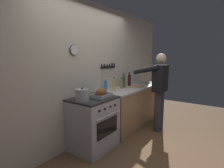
{
  "coord_description": "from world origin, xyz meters",
  "views": [
    {
      "loc": [
        -2.45,
        -0.99,
        1.6
      ],
      "look_at": [
        0.15,
        0.85,
        1.11
      ],
      "focal_mm": 28.74,
      "sensor_mm": 36.0,
      "label": 1
    }
  ],
  "objects_px": {
    "bottle_cooking_oil": "(114,85)",
    "bottle_dish_soap": "(106,86)",
    "bottle_olive_oil": "(124,82)",
    "roasting_pan": "(101,93)",
    "bottle_vinegar": "(122,84)",
    "cutting_board": "(137,86)",
    "bottle_wine_red": "(129,80)",
    "stock_pot": "(82,95)",
    "stove": "(93,123)",
    "person_cook": "(159,87)"
  },
  "relations": [
    {
      "from": "roasting_pan",
      "to": "cutting_board",
      "type": "height_order",
      "value": "roasting_pan"
    },
    {
      "from": "stock_pot",
      "to": "bottle_wine_red",
      "type": "height_order",
      "value": "bottle_wine_red"
    },
    {
      "from": "roasting_pan",
      "to": "bottle_wine_red",
      "type": "xyz_separation_m",
      "value": [
        1.35,
        0.22,
        0.07
      ]
    },
    {
      "from": "roasting_pan",
      "to": "stock_pot",
      "type": "xyz_separation_m",
      "value": [
        -0.36,
        0.09,
        0.02
      ]
    },
    {
      "from": "bottle_olive_oil",
      "to": "bottle_vinegar",
      "type": "height_order",
      "value": "bottle_olive_oil"
    },
    {
      "from": "stove",
      "to": "bottle_dish_soap",
      "type": "height_order",
      "value": "bottle_dish_soap"
    },
    {
      "from": "bottle_olive_oil",
      "to": "bottle_dish_soap",
      "type": "xyz_separation_m",
      "value": [
        -0.57,
        0.09,
        -0.03
      ]
    },
    {
      "from": "bottle_olive_oil",
      "to": "bottle_dish_soap",
      "type": "height_order",
      "value": "bottle_olive_oil"
    },
    {
      "from": "person_cook",
      "to": "bottle_wine_red",
      "type": "distance_m",
      "value": 0.76
    },
    {
      "from": "cutting_board",
      "to": "bottle_vinegar",
      "type": "distance_m",
      "value": 0.43
    },
    {
      "from": "bottle_olive_oil",
      "to": "bottle_cooking_oil",
      "type": "height_order",
      "value": "bottle_olive_oil"
    },
    {
      "from": "stove",
      "to": "bottle_vinegar",
      "type": "xyz_separation_m",
      "value": [
        1.06,
        0.09,
        0.54
      ]
    },
    {
      "from": "cutting_board",
      "to": "bottle_cooking_oil",
      "type": "bearing_deg",
      "value": 167.11
    },
    {
      "from": "bottle_wine_red",
      "to": "roasting_pan",
      "type": "bearing_deg",
      "value": -170.77
    },
    {
      "from": "bottle_wine_red",
      "to": "bottle_cooking_oil",
      "type": "distance_m",
      "value": 0.73
    },
    {
      "from": "cutting_board",
      "to": "bottle_cooking_oil",
      "type": "distance_m",
      "value": 0.73
    },
    {
      "from": "bottle_cooking_oil",
      "to": "bottle_dish_soap",
      "type": "height_order",
      "value": "bottle_cooking_oil"
    },
    {
      "from": "stove",
      "to": "stock_pot",
      "type": "distance_m",
      "value": 0.6
    },
    {
      "from": "roasting_pan",
      "to": "bottle_cooking_oil",
      "type": "distance_m",
      "value": 0.65
    },
    {
      "from": "stove",
      "to": "cutting_board",
      "type": "height_order",
      "value": "cutting_board"
    },
    {
      "from": "stove",
      "to": "bottle_dish_soap",
      "type": "xyz_separation_m",
      "value": [
        0.65,
        0.21,
        0.55
      ]
    },
    {
      "from": "cutting_board",
      "to": "bottle_vinegar",
      "type": "xyz_separation_m",
      "value": [
        -0.38,
        0.18,
        0.08
      ]
    },
    {
      "from": "person_cook",
      "to": "bottle_dish_soap",
      "type": "relative_size",
      "value": 6.6
    },
    {
      "from": "bottle_cooking_oil",
      "to": "bottle_dish_soap",
      "type": "relative_size",
      "value": 1.1
    },
    {
      "from": "person_cook",
      "to": "cutting_board",
      "type": "height_order",
      "value": "person_cook"
    },
    {
      "from": "roasting_pan",
      "to": "bottle_cooking_oil",
      "type": "xyz_separation_m",
      "value": [
        0.62,
        0.16,
        0.04
      ]
    },
    {
      "from": "roasting_pan",
      "to": "bottle_wine_red",
      "type": "relative_size",
      "value": 1.06
    },
    {
      "from": "bottle_vinegar",
      "to": "bottle_dish_soap",
      "type": "relative_size",
      "value": 0.89
    },
    {
      "from": "roasting_pan",
      "to": "stock_pot",
      "type": "height_order",
      "value": "stock_pot"
    },
    {
      "from": "bottle_cooking_oil",
      "to": "cutting_board",
      "type": "bearing_deg",
      "value": -12.89
    },
    {
      "from": "stove",
      "to": "bottle_dish_soap",
      "type": "bearing_deg",
      "value": 18.37
    },
    {
      "from": "bottle_dish_soap",
      "to": "bottle_wine_red",
      "type": "bearing_deg",
      "value": -6.25
    },
    {
      "from": "bottle_olive_oil",
      "to": "stove",
      "type": "bearing_deg",
      "value": -174.07
    },
    {
      "from": "bottle_wine_red",
      "to": "bottle_olive_oil",
      "type": "bearing_deg",
      "value": 179.87
    },
    {
      "from": "cutting_board",
      "to": "bottle_dish_soap",
      "type": "relative_size",
      "value": 1.43
    },
    {
      "from": "stove",
      "to": "bottle_wine_red",
      "type": "bearing_deg",
      "value": 4.9
    },
    {
      "from": "bottle_olive_oil",
      "to": "bottle_wine_red",
      "type": "relative_size",
      "value": 0.93
    },
    {
      "from": "roasting_pan",
      "to": "stock_pot",
      "type": "relative_size",
      "value": 1.57
    },
    {
      "from": "person_cook",
      "to": "cutting_board",
      "type": "xyz_separation_m",
      "value": [
        0.03,
        0.53,
        -0.04
      ]
    },
    {
      "from": "bottle_olive_oil",
      "to": "bottle_wine_red",
      "type": "height_order",
      "value": "bottle_wine_red"
    },
    {
      "from": "stock_pot",
      "to": "cutting_board",
      "type": "height_order",
      "value": "stock_pot"
    },
    {
      "from": "person_cook",
      "to": "bottle_wine_red",
      "type": "bearing_deg",
      "value": -2.25
    },
    {
      "from": "bottle_wine_red",
      "to": "bottle_vinegar",
      "type": "bearing_deg",
      "value": -175.09
    },
    {
      "from": "bottle_wine_red",
      "to": "bottle_dish_soap",
      "type": "relative_size",
      "value": 1.32
    },
    {
      "from": "person_cook",
      "to": "roasting_pan",
      "type": "relative_size",
      "value": 4.72
    },
    {
      "from": "person_cook",
      "to": "stove",
      "type": "bearing_deg",
      "value": 67.28
    },
    {
      "from": "roasting_pan",
      "to": "bottle_olive_oil",
      "type": "bearing_deg",
      "value": 11.3
    },
    {
      "from": "bottle_dish_soap",
      "to": "bottle_olive_oil",
      "type": "bearing_deg",
      "value": -8.9
    },
    {
      "from": "roasting_pan",
      "to": "bottle_vinegar",
      "type": "distance_m",
      "value": 0.97
    },
    {
      "from": "roasting_pan",
      "to": "bottle_vinegar",
      "type": "xyz_separation_m",
      "value": [
        0.95,
        0.18,
        0.02
      ]
    }
  ]
}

